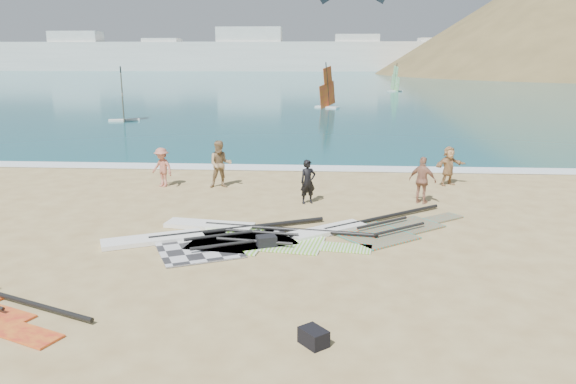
# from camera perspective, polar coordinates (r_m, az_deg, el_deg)

# --- Properties ---
(ground) EXTENTS (300.00, 300.00, 0.00)m
(ground) POSITION_cam_1_polar(r_m,az_deg,el_deg) (12.97, -3.34, -8.53)
(ground) COLOR tan
(ground) RESTS_ON ground
(sea) EXTENTS (300.00, 240.00, 0.06)m
(sea) POSITION_cam_1_polar(r_m,az_deg,el_deg) (143.99, 3.25, 11.93)
(sea) COLOR #0B4D51
(sea) RESTS_ON ground
(surf_line) EXTENTS (300.00, 1.20, 0.04)m
(surf_line) POSITION_cam_1_polar(r_m,az_deg,el_deg) (24.74, 0.15, 2.39)
(surf_line) COLOR white
(surf_line) RESTS_ON ground
(far_town) EXTENTS (160.00, 8.00, 12.00)m
(far_town) POSITION_cam_1_polar(r_m,az_deg,el_deg) (162.81, -2.37, 13.75)
(far_town) COLOR white
(far_town) RESTS_ON ground
(rig_grey) EXTENTS (6.38, 4.11, 0.20)m
(rig_grey) POSITION_cam_1_polar(r_m,az_deg,el_deg) (15.33, -8.51, -4.87)
(rig_grey) COLOR #2A292C
(rig_grey) RESTS_ON ground
(rig_green) EXTENTS (6.17, 2.88, 0.20)m
(rig_green) POSITION_cam_1_polar(r_m,az_deg,el_deg) (15.71, -4.33, -4.28)
(rig_green) COLOR #6CC81A
(rig_green) RESTS_ON ground
(rig_orange) EXTENTS (5.36, 4.29, 0.20)m
(rig_orange) POSITION_cam_1_polar(r_m,az_deg,el_deg) (16.34, 8.19, -3.67)
(rig_orange) COLOR red
(rig_orange) RESTS_ON ground
(gear_bag_near) EXTENTS (0.59, 0.51, 0.32)m
(gear_bag_near) POSITION_cam_1_polar(r_m,az_deg,el_deg) (14.72, -2.21, -5.08)
(gear_bag_near) COLOR black
(gear_bag_near) RESTS_ON ground
(gear_bag_far) EXTENTS (0.58, 0.60, 0.30)m
(gear_bag_far) POSITION_cam_1_polar(r_m,az_deg,el_deg) (10.09, 2.62, -14.50)
(gear_bag_far) COLOR black
(gear_bag_far) RESTS_ON ground
(person_wetsuit) EXTENTS (0.65, 0.55, 1.49)m
(person_wetsuit) POSITION_cam_1_polar(r_m,az_deg,el_deg) (18.86, 2.03, 1.05)
(person_wetsuit) COLOR black
(person_wetsuit) RESTS_ON ground
(beachgoer_left) EXTENTS (0.99, 0.84, 1.78)m
(beachgoer_left) POSITION_cam_1_polar(r_m,az_deg,el_deg) (21.26, -6.88, 2.82)
(beachgoer_left) COLOR #9D7D55
(beachgoer_left) RESTS_ON ground
(beachgoer_mid) EXTENTS (1.11, 0.97, 1.50)m
(beachgoer_mid) POSITION_cam_1_polar(r_m,az_deg,el_deg) (21.78, -12.68, 2.46)
(beachgoer_mid) COLOR #BC6C58
(beachgoer_mid) RESTS_ON ground
(beachgoer_back) EXTENTS (1.01, 0.80, 1.60)m
(beachgoer_back) POSITION_cam_1_polar(r_m,az_deg,el_deg) (19.37, 13.51, 1.16)
(beachgoer_back) COLOR #A97056
(beachgoer_back) RESTS_ON ground
(beachgoer_right) EXTENTS (1.44, 1.07, 1.51)m
(beachgoer_right) POSITION_cam_1_polar(r_m,az_deg,el_deg) (22.37, 16.00, 2.58)
(beachgoer_right) COLOR tan
(beachgoer_right) RESTS_ON ground
(windsurfer_left) EXTENTS (2.32, 2.60, 4.07)m
(windsurfer_left) POSITION_cam_1_polar(r_m,az_deg,el_deg) (43.78, -16.41, 8.47)
(windsurfer_left) COLOR white
(windsurfer_left) RESTS_ON ground
(windsurfer_centre) EXTENTS (2.32, 2.44, 4.21)m
(windsurfer_centre) POSITION_cam_1_polar(r_m,az_deg,el_deg) (52.50, 4.01, 9.84)
(windsurfer_centre) COLOR white
(windsurfer_centre) RESTS_ON ground
(windsurfer_right) EXTENTS (2.13, 2.40, 3.74)m
(windsurfer_right) POSITION_cam_1_polar(r_m,az_deg,el_deg) (76.38, 10.84, 10.82)
(windsurfer_right) COLOR white
(windsurfer_right) RESTS_ON ground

